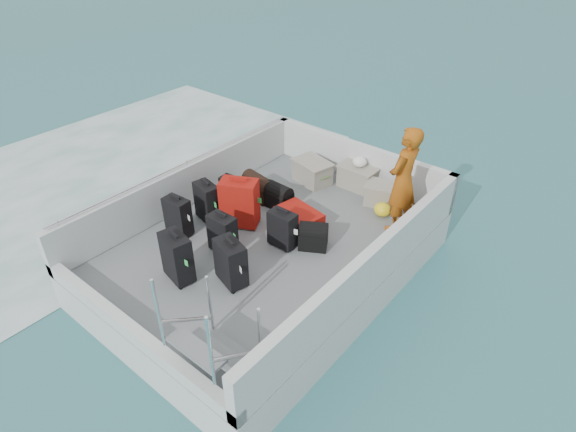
{
  "coord_description": "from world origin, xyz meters",
  "views": [
    {
      "loc": [
        3.9,
        -4.28,
        4.96
      ],
      "look_at": [
        0.16,
        0.26,
        1.0
      ],
      "focal_mm": 30.0,
      "sensor_mm": 36.0,
      "label": 1
    }
  ],
  "objects_px": {
    "suitcase_0": "(178,217)",
    "crate_3": "(383,195)",
    "suitcase_5": "(240,203)",
    "crate_2": "(358,177)",
    "suitcase_7": "(282,230)",
    "passenger": "(403,180)",
    "suitcase_2": "(231,191)",
    "suitcase_3": "(177,258)",
    "suitcase_6": "(231,263)",
    "crate_1": "(312,172)",
    "suitcase_1": "(207,202)",
    "crate_0": "(312,173)",
    "suitcase_8": "(299,219)",
    "suitcase_4": "(223,234)"
  },
  "relations": [
    {
      "from": "suitcase_0",
      "to": "crate_3",
      "type": "bearing_deg",
      "value": 50.23
    },
    {
      "from": "suitcase_7",
      "to": "crate_2",
      "type": "height_order",
      "value": "suitcase_7"
    },
    {
      "from": "suitcase_5",
      "to": "crate_2",
      "type": "relative_size",
      "value": 1.22
    },
    {
      "from": "suitcase_8",
      "to": "suitcase_4",
      "type": "bearing_deg",
      "value": 169.4
    },
    {
      "from": "passenger",
      "to": "suitcase_2",
      "type": "bearing_deg",
      "value": -61.34
    },
    {
      "from": "suitcase_8",
      "to": "suitcase_1",
      "type": "bearing_deg",
      "value": 132.28
    },
    {
      "from": "suitcase_2",
      "to": "crate_2",
      "type": "relative_size",
      "value": 0.8
    },
    {
      "from": "suitcase_0",
      "to": "suitcase_1",
      "type": "xyz_separation_m",
      "value": [
        0.05,
        0.55,
        0.01
      ]
    },
    {
      "from": "crate_2",
      "to": "passenger",
      "type": "bearing_deg",
      "value": -30.28
    },
    {
      "from": "suitcase_0",
      "to": "suitcase_2",
      "type": "height_order",
      "value": "suitcase_0"
    },
    {
      "from": "suitcase_3",
      "to": "suitcase_6",
      "type": "xyz_separation_m",
      "value": [
        0.6,
        0.4,
        -0.03
      ]
    },
    {
      "from": "suitcase_2",
      "to": "crate_3",
      "type": "relative_size",
      "value": 0.9
    },
    {
      "from": "suitcase_2",
      "to": "suitcase_1",
      "type": "bearing_deg",
      "value": -91.55
    },
    {
      "from": "crate_2",
      "to": "passenger",
      "type": "distance_m",
      "value": 1.47
    },
    {
      "from": "suitcase_2",
      "to": "suitcase_8",
      "type": "relative_size",
      "value": 0.71
    },
    {
      "from": "suitcase_3",
      "to": "crate_3",
      "type": "relative_size",
      "value": 1.25
    },
    {
      "from": "suitcase_3",
      "to": "crate_0",
      "type": "xyz_separation_m",
      "value": [
        -0.23,
        3.25,
        -0.19
      ]
    },
    {
      "from": "suitcase_1",
      "to": "crate_1",
      "type": "relative_size",
      "value": 1.0
    },
    {
      "from": "suitcase_1",
      "to": "suitcase_4",
      "type": "xyz_separation_m",
      "value": [
        0.77,
        -0.42,
        -0.02
      ]
    },
    {
      "from": "suitcase_3",
      "to": "suitcase_7",
      "type": "xyz_separation_m",
      "value": [
        0.6,
        1.44,
        -0.06
      ]
    },
    {
      "from": "crate_1",
      "to": "crate_3",
      "type": "distance_m",
      "value": 1.36
    },
    {
      "from": "suitcase_2",
      "to": "passenger",
      "type": "distance_m",
      "value": 2.77
    },
    {
      "from": "suitcase_7",
      "to": "passenger",
      "type": "bearing_deg",
      "value": 53.37
    },
    {
      "from": "suitcase_1",
      "to": "suitcase_6",
      "type": "xyz_separation_m",
      "value": [
        1.34,
        -0.82,
        0.0
      ]
    },
    {
      "from": "suitcase_7",
      "to": "crate_3",
      "type": "xyz_separation_m",
      "value": [
        0.55,
        1.94,
        -0.12
      ]
    },
    {
      "from": "suitcase_0",
      "to": "crate_3",
      "type": "height_order",
      "value": "suitcase_0"
    },
    {
      "from": "suitcase_1",
      "to": "crate_3",
      "type": "relative_size",
      "value": 1.14
    },
    {
      "from": "suitcase_3",
      "to": "crate_2",
      "type": "relative_size",
      "value": 1.11
    },
    {
      "from": "suitcase_7",
      "to": "suitcase_8",
      "type": "relative_size",
      "value": 0.81
    },
    {
      "from": "suitcase_5",
      "to": "passenger",
      "type": "xyz_separation_m",
      "value": [
        1.93,
        1.48,
        0.45
      ]
    },
    {
      "from": "suitcase_6",
      "to": "crate_1",
      "type": "relative_size",
      "value": 1.0
    },
    {
      "from": "suitcase_7",
      "to": "passenger",
      "type": "height_order",
      "value": "passenger"
    },
    {
      "from": "crate_0",
      "to": "suitcase_0",
      "type": "bearing_deg",
      "value": -102.25
    },
    {
      "from": "crate_3",
      "to": "passenger",
      "type": "xyz_separation_m",
      "value": [
        0.51,
        -0.45,
        0.67
      ]
    },
    {
      "from": "suitcase_0",
      "to": "suitcase_7",
      "type": "distance_m",
      "value": 1.6
    },
    {
      "from": "suitcase_3",
      "to": "crate_2",
      "type": "height_order",
      "value": "suitcase_3"
    },
    {
      "from": "suitcase_3",
      "to": "crate_1",
      "type": "xyz_separation_m",
      "value": [
        -0.2,
        3.22,
        -0.16
      ]
    },
    {
      "from": "suitcase_2",
      "to": "suitcase_6",
      "type": "height_order",
      "value": "suitcase_6"
    },
    {
      "from": "suitcase_0",
      "to": "suitcase_4",
      "type": "bearing_deg",
      "value": 4.72
    },
    {
      "from": "suitcase_6",
      "to": "crate_1",
      "type": "xyz_separation_m",
      "value": [
        -0.79,
        2.82,
        -0.13
      ]
    },
    {
      "from": "suitcase_6",
      "to": "crate_0",
      "type": "relative_size",
      "value": 1.25
    },
    {
      "from": "suitcase_1",
      "to": "crate_0",
      "type": "relative_size",
      "value": 1.25
    },
    {
      "from": "crate_0",
      "to": "passenger",
      "type": "xyz_separation_m",
      "value": [
        1.9,
        -0.33,
        0.68
      ]
    },
    {
      "from": "suitcase_8",
      "to": "passenger",
      "type": "relative_size",
      "value": 0.42
    },
    {
      "from": "suitcase_1",
      "to": "suitcase_2",
      "type": "distance_m",
      "value": 0.55
    },
    {
      "from": "suitcase_3",
      "to": "crate_0",
      "type": "distance_m",
      "value": 3.27
    },
    {
      "from": "suitcase_2",
      "to": "suitcase_6",
      "type": "relative_size",
      "value": 0.79
    },
    {
      "from": "suitcase_5",
      "to": "suitcase_7",
      "type": "height_order",
      "value": "suitcase_5"
    },
    {
      "from": "suitcase_2",
      "to": "crate_2",
      "type": "height_order",
      "value": "suitcase_2"
    },
    {
      "from": "suitcase_6",
      "to": "suitcase_3",
      "type": "bearing_deg",
      "value": -129.74
    }
  ]
}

